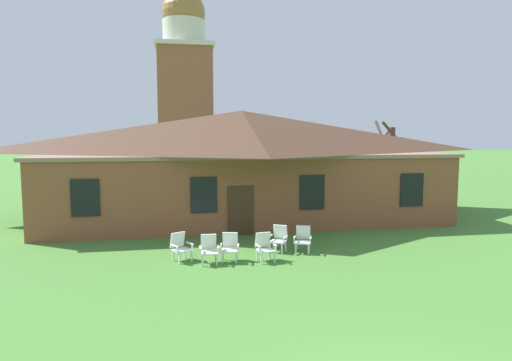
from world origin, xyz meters
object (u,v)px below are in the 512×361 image
Objects in this scene: lawn_chair_by_porch at (180,246)px; lawn_chair_right_end at (279,238)px; lawn_chair_left_end at (230,246)px; lawn_chair_far_side at (303,238)px; lawn_chair_middle at (265,246)px; lawn_chair_near_door at (209,248)px.

lawn_chair_right_end is (3.57, 0.58, 0.00)m from lawn_chair_by_porch.
lawn_chair_left_end and lawn_chair_far_side have the same top height.
lawn_chair_far_side is (2.76, 0.68, 0.00)m from lawn_chair_left_end.
lawn_chair_left_end is at bearing -154.23° from lawn_chair_right_end.
lawn_chair_left_end is (1.65, -0.35, 0.00)m from lawn_chair_by_porch.
lawn_chair_far_side is at bearing 28.54° from lawn_chair_middle.
lawn_chair_by_porch is 1.00× the size of lawn_chair_near_door.
lawn_chair_by_porch is 3.62m from lawn_chair_right_end.
lawn_chair_by_porch and lawn_chair_right_end have the same top height.
lawn_chair_near_door and lawn_chair_middle have the same top height.
lawn_chair_by_porch is 1.69m from lawn_chair_left_end.
lawn_chair_near_door is 1.00× the size of lawn_chair_right_end.
lawn_chair_left_end is at bearing 11.42° from lawn_chair_near_door.
lawn_chair_middle is at bearing -1.51° from lawn_chair_near_door.
lawn_chair_middle is (2.81, -0.54, 0.00)m from lawn_chair_by_porch.
lawn_chair_right_end is at bearing 55.87° from lawn_chair_middle.
lawn_chair_right_end is at bearing 163.42° from lawn_chair_far_side.
lawn_chair_right_end is (0.76, 1.12, 0.00)m from lawn_chair_middle.
lawn_chair_far_side is (0.84, -0.25, 0.00)m from lawn_chair_right_end.
lawn_chair_by_porch is 1.00× the size of lawn_chair_middle.
lawn_chair_near_door is 2.85m from lawn_chair_right_end.
lawn_chair_middle is at bearing -124.13° from lawn_chair_right_end.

